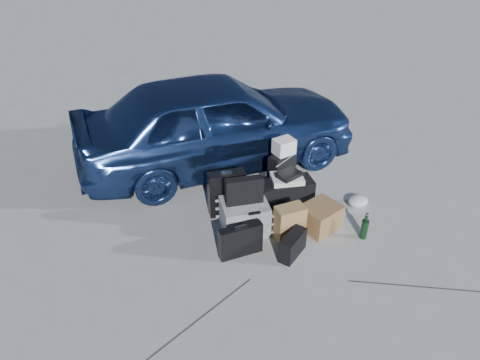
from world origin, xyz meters
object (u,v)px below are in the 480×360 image
Objects in this scene: car at (216,121)px; suitcase_right at (282,170)px; pelican_case at (245,216)px; briefcase at (241,241)px; green_bottle at (365,226)px; duffel_bag at (286,193)px; suitcase_left at (227,193)px; cardboard_box at (320,217)px.

car is 1.18m from suitcase_right.
car is at bearing 92.98° from suitcase_right.
pelican_case reaches higher than briefcase.
duffel_bag is at bearing 113.50° from green_bottle.
car is at bearing 82.95° from suitcase_left.
suitcase_right is (0.91, 0.16, -0.03)m from suitcase_left.
suitcase_left is at bearing 109.36° from pelican_case.
suitcase_right reaches higher than green_bottle.
suitcase_left is (-0.03, 0.40, 0.10)m from pelican_case.
suitcase_left is at bearing 80.05° from briefcase.
cardboard_box is 1.25× the size of green_bottle.
duffel_bag is at bearing 30.60° from pelican_case.
pelican_case reaches higher than duffel_bag.
car reaches higher than cardboard_box.
suitcase_right is 0.78× the size of duffel_bag.
briefcase is 1.47× the size of green_bottle.
duffel_bag is (0.75, -0.20, -0.13)m from suitcase_left.
briefcase is 1.48m from green_bottle.
car reaches higher than suitcase_right.
briefcase reaches higher than duffel_bag.
briefcase is 1.46m from suitcase_right.
suitcase_right is (0.88, 0.56, 0.07)m from pelican_case.
cardboard_box is (0.81, -0.41, -0.04)m from pelican_case.
suitcase_right is at bearing 23.63° from suitcase_left.
cardboard_box is (0.41, -1.97, -0.51)m from car.
car is at bearing 107.60° from green_bottle.
cardboard_box is at bearing 131.06° from green_bottle.
car is 1.69m from pelican_case.
duffel_bag is 2.02× the size of green_bottle.
pelican_case is 0.41m from suitcase_left.
suitcase_right reaches higher than duffel_bag.
briefcase is at bearing -137.34° from duffel_bag.
briefcase is at bearing 168.43° from car.
pelican_case is at bearing 172.70° from car.
briefcase is 1.17× the size of cardboard_box.
cardboard_box is at bearing -68.89° from duffel_bag.
cardboard_box is at bearing -11.77° from pelican_case.
briefcase is (-0.25, -0.36, -0.00)m from pelican_case.
car is 7.92× the size of briefcase.
duffel_bag is at bearing -159.74° from car.
pelican_case is at bearing 153.39° from cardboard_box.
suitcase_right is at bearing 86.00° from cardboard_box.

